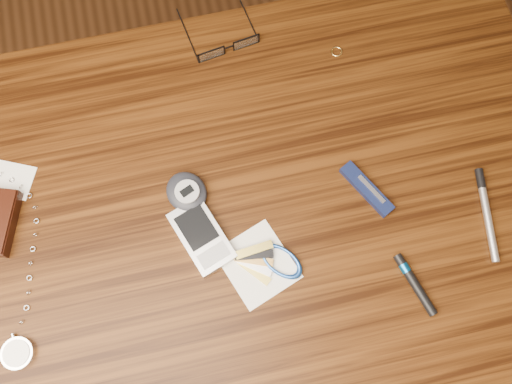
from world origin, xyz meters
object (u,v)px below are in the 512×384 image
pocket_watch (18,346)px  notepad_keys (269,262)px  pocket_knife (367,189)px  silver_pen (486,207)px  pedometer (187,192)px  desk (254,224)px  pda_phone (202,236)px  eyeglasses (227,45)px

pocket_watch → notepad_keys: 0.37m
notepad_keys → pocket_knife: 0.19m
notepad_keys → silver_pen: size_ratio=0.94×
pedometer → desk: bearing=-23.7°
desk → pocket_knife: pocket_knife is taller
pocket_watch → pedometer: bearing=31.9°
desk → pedometer: bearing=156.3°
pda_phone → pocket_knife: (0.26, 0.02, -0.00)m
desk → eyeglasses: 0.30m
pocket_watch → pda_phone: (0.28, 0.10, 0.00)m
notepad_keys → silver_pen: 0.34m
eyeglasses → pda_phone: bearing=-108.6°
notepad_keys → pda_phone: bearing=146.5°
pocket_watch → silver_pen: 0.71m
pocket_watch → silver_pen: same height
desk → eyeglasses: eyeglasses is taller
pda_phone → pocket_knife: size_ratio=1.26×
pocket_watch → pocket_knife: (0.54, 0.12, 0.00)m
pda_phone → pedometer: 0.07m
desk → pedometer: (-0.10, 0.04, 0.11)m
pda_phone → pocket_knife: 0.26m
eyeglasses → pedometer: pedometer is taller
pocket_watch → silver_pen: (0.71, 0.05, -0.00)m
silver_pen → notepad_keys: bearing=-178.4°
eyeglasses → notepad_keys: size_ratio=0.93×
notepad_keys → pocket_knife: (0.17, 0.08, 0.00)m
pocket_knife → eyeglasses: bearing=118.5°
pda_phone → eyeglasses: bearing=71.4°
desk → eyeglasses: size_ratio=7.88×
pocket_knife → silver_pen: bearing=-21.8°
pedometer → pocket_knife: 0.27m
pocket_knife → pocket_watch: bearing=-167.9°
pda_phone → notepad_keys: bearing=-33.5°
eyeglasses → pocket_watch: size_ratio=0.42×
pedometer → silver_pen: (0.44, -0.12, -0.01)m
pedometer → pocket_knife: pedometer is taller
eyeglasses → pocket_watch: (-0.38, -0.40, -0.00)m
eyeglasses → pocket_watch: bearing=-133.6°
desk → notepad_keys: bearing=-88.4°
notepad_keys → silver_pen: same height
eyeglasses → pedometer: size_ratio=1.49×
pocket_watch → pocket_knife: 0.55m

